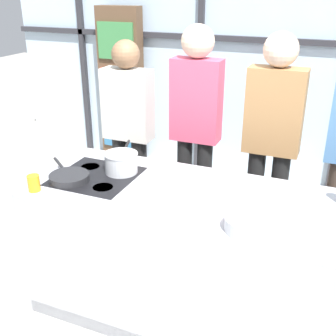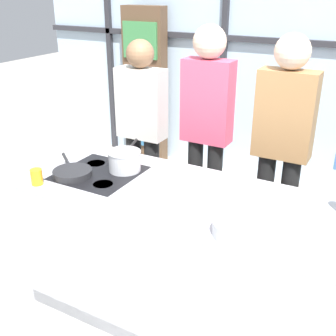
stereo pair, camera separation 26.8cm
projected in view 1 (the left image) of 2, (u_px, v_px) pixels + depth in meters
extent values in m
plane|color=#ADA89E|center=(190.00, 310.00, 2.93)|extent=(18.00, 18.00, 0.00)
cube|color=silver|center=(271.00, 54.00, 4.42)|extent=(6.40, 0.04, 2.80)
cube|color=#2D2D33|center=(272.00, 41.00, 4.32)|extent=(6.40, 0.06, 0.06)
cube|color=#2D2D33|center=(82.00, 43.00, 5.19)|extent=(0.06, 0.06, 2.80)
cube|color=#2D2D33|center=(200.00, 50.00, 4.65)|extent=(0.06, 0.06, 2.80)
cube|color=brown|center=(122.00, 88.00, 5.06)|extent=(0.53, 0.16, 1.85)
cube|color=teal|center=(120.00, 131.00, 5.19)|extent=(0.44, 0.03, 0.41)
cube|color=red|center=(118.00, 86.00, 4.97)|extent=(0.44, 0.03, 0.41)
cube|color=#3D8447|center=(115.00, 41.00, 4.76)|extent=(0.44, 0.03, 0.41)
cube|color=#A8AAB2|center=(191.00, 256.00, 2.75)|extent=(2.04, 0.86, 0.90)
cube|color=black|center=(96.00, 177.00, 2.81)|extent=(0.52, 0.52, 0.01)
cylinder|color=#38383D|center=(70.00, 181.00, 2.74)|extent=(0.13, 0.13, 0.01)
cylinder|color=#38383D|center=(103.00, 188.00, 2.66)|extent=(0.13, 0.13, 0.01)
cylinder|color=#38383D|center=(90.00, 167.00, 2.96)|extent=(0.13, 0.13, 0.01)
cylinder|color=#38383D|center=(122.00, 173.00, 2.87)|extent=(0.13, 0.13, 0.01)
cylinder|color=black|center=(140.00, 182.00, 3.83)|extent=(0.14, 0.14, 0.84)
cylinder|color=black|center=(122.00, 179.00, 3.90)|extent=(0.14, 0.14, 0.84)
cube|color=beige|center=(128.00, 105.00, 3.58)|extent=(0.42, 0.19, 0.60)
sphere|color=#8C6647|center=(126.00, 54.00, 3.41)|extent=(0.23, 0.23, 0.23)
cylinder|color=black|center=(204.00, 191.00, 3.60)|extent=(0.13, 0.13, 0.91)
cylinder|color=black|center=(184.00, 187.00, 3.67)|extent=(0.13, 0.13, 0.91)
cube|color=#DB4C6B|center=(196.00, 101.00, 3.32)|extent=(0.39, 0.18, 0.65)
sphere|color=beige|center=(198.00, 41.00, 3.14)|extent=(0.25, 0.25, 0.25)
cylinder|color=black|center=(277.00, 205.00, 3.39)|extent=(0.13, 0.13, 0.89)
cylinder|color=black|center=(253.00, 200.00, 3.46)|extent=(0.13, 0.13, 0.89)
cube|color=#A37547|center=(274.00, 111.00, 3.11)|extent=(0.42, 0.19, 0.64)
sphere|color=beige|center=(281.00, 50.00, 2.93)|extent=(0.25, 0.25, 0.25)
cylinder|color=#47382D|center=(332.00, 214.00, 3.24)|extent=(0.14, 0.14, 0.91)
cylinder|color=#232326|center=(69.00, 177.00, 2.73)|extent=(0.26, 0.26, 0.04)
cylinder|color=#B26B2D|center=(69.00, 175.00, 2.73)|extent=(0.20, 0.20, 0.01)
cylinder|color=#232326|center=(59.00, 163.00, 2.92)|extent=(0.18, 0.15, 0.02)
cylinder|color=silver|center=(121.00, 163.00, 2.84)|extent=(0.22, 0.22, 0.14)
cylinder|color=silver|center=(121.00, 154.00, 2.81)|extent=(0.23, 0.23, 0.01)
cylinder|color=black|center=(127.00, 146.00, 3.01)|extent=(0.08, 0.20, 0.02)
cylinder|color=white|center=(267.00, 212.00, 2.35)|extent=(0.25, 0.25, 0.01)
cylinder|color=silver|center=(249.00, 224.00, 2.17)|extent=(0.25, 0.25, 0.08)
cylinder|color=#4C4C51|center=(249.00, 219.00, 2.16)|extent=(0.20, 0.20, 0.01)
cylinder|color=orange|center=(34.00, 183.00, 2.59)|extent=(0.07, 0.07, 0.10)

